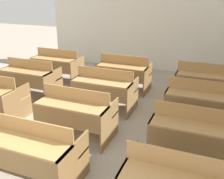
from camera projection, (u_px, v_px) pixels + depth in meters
wall_back at (148, 21)px, 8.39m from camera, size 6.96×0.06×3.16m
bench_front_center at (32, 150)px, 3.62m from camera, size 1.32×0.80×0.94m
bench_second_center at (76, 112)px, 4.71m from camera, size 1.32×0.80×0.94m
bench_second_right at (195, 134)px, 4.01m from camera, size 1.32×0.80×0.94m
bench_third_left at (30, 77)px, 6.54m from camera, size 1.32×0.80×0.94m
bench_third_center at (104, 88)px, 5.82m from camera, size 1.32×0.80×0.94m
bench_third_right at (200, 102)px, 5.11m from camera, size 1.32×0.80×0.94m
bench_back_left at (57, 64)px, 7.62m from camera, size 1.32×0.80×0.94m
bench_back_center at (124, 72)px, 6.91m from camera, size 1.32×0.80×0.94m
bench_back_right at (205, 82)px, 6.21m from camera, size 1.32×0.80×0.94m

